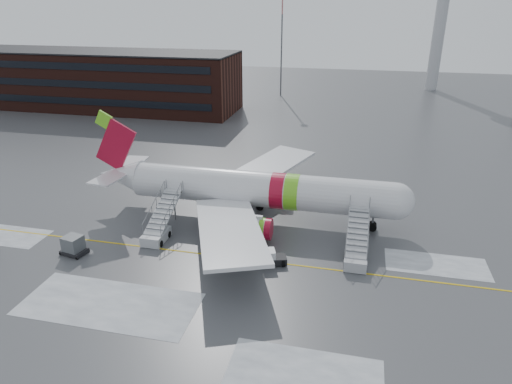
% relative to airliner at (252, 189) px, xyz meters
% --- Properties ---
extents(ground, '(260.00, 260.00, 0.00)m').
position_rel_airliner_xyz_m(ground, '(-1.35, -7.65, -3.42)').
color(ground, '#494C4F').
rests_on(ground, ground).
extents(airliner, '(35.03, 32.97, 11.18)m').
position_rel_airliner_xyz_m(airliner, '(0.00, 0.00, 0.00)').
color(airliner, silver).
rests_on(airliner, ground).
extents(airstair_fwd, '(2.05, 7.70, 3.48)m').
position_rel_airliner_xyz_m(airstair_fwd, '(11.43, -6.54, -2.35)').
color(airstair_fwd, '#A7A9AE').
rests_on(airstair_fwd, ground).
extents(airstair_aft, '(2.05, 7.70, 3.48)m').
position_rel_airliner_xyz_m(airstair_aft, '(-8.04, -6.54, -2.35)').
color(airstair_aft, '#B3B6BB').
rests_on(airstair_aft, ground).
extents(pushback_tug, '(2.74, 2.38, 1.40)m').
position_rel_airliner_xyz_m(pushback_tug, '(3.94, -8.85, -2.80)').
color(pushback_tug, black).
rests_on(pushback_tug, ground).
extents(uld_container, '(2.49, 2.01, 1.82)m').
position_rel_airliner_xyz_m(uld_container, '(-14.57, -11.32, -2.57)').
color(uld_container, black).
rests_on(uld_container, ground).
extents(terminal_building, '(62.00, 16.11, 12.30)m').
position_rel_airliner_xyz_m(terminal_building, '(-46.35, 47.33, 2.78)').
color(terminal_building, '#3F1E16').
rests_on(terminal_building, ground).
extents(control_tower, '(6.40, 6.40, 30.00)m').
position_rel_airliner_xyz_m(control_tower, '(28.65, 87.35, 15.33)').
color(control_tower, '#B2B5BA').
rests_on(control_tower, ground).
extents(light_mast_far_n, '(1.20, 1.20, 24.25)m').
position_rel_airliner_xyz_m(light_mast_far_n, '(-9.35, 70.35, 10.42)').
color(light_mast_far_n, '#595B60').
rests_on(light_mast_far_n, ground).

